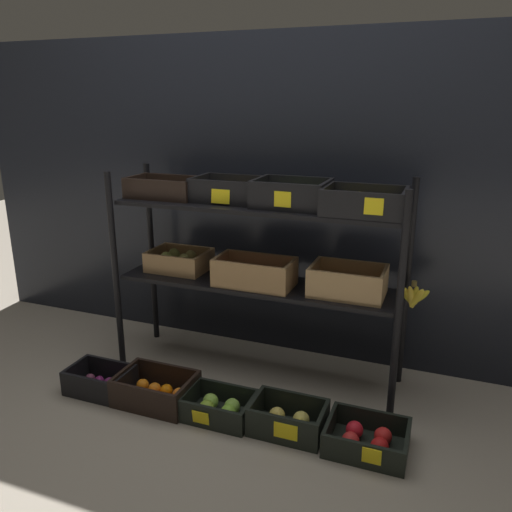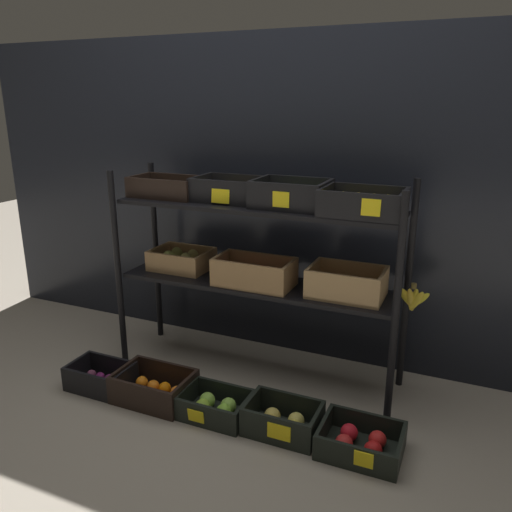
# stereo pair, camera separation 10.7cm
# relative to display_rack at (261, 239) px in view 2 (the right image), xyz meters

# --- Properties ---
(ground_plane) EXTENTS (10.00, 10.00, 0.00)m
(ground_plane) POSITION_rel_display_rack_xyz_m (-0.03, -0.00, -0.72)
(ground_plane) COLOR gray
(storefront_wall) EXTENTS (3.80, 0.12, 1.68)m
(storefront_wall) POSITION_rel_display_rack_xyz_m (-0.03, 0.37, 0.12)
(storefront_wall) COLOR black
(storefront_wall) RESTS_ON ground_plane
(display_rack) EXTENTS (1.54, 0.37, 1.03)m
(display_rack) POSITION_rel_display_rack_xyz_m (0.00, 0.00, 0.00)
(display_rack) COLOR black
(display_rack) RESTS_ON ground_plane
(crate_ground_plum) EXTENTS (0.30, 0.20, 0.12)m
(crate_ground_plum) POSITION_rel_display_rack_xyz_m (-0.66, -0.45, -0.67)
(crate_ground_plum) COLOR black
(crate_ground_plum) RESTS_ON ground_plane
(crate_ground_tangerine) EXTENTS (0.35, 0.24, 0.14)m
(crate_ground_tangerine) POSITION_rel_display_rack_xyz_m (-0.36, -0.43, -0.67)
(crate_ground_tangerine) COLOR black
(crate_ground_tangerine) RESTS_ON ground_plane
(crate_ground_apple_green) EXTENTS (0.31, 0.22, 0.11)m
(crate_ground_apple_green) POSITION_rel_display_rack_xyz_m (-0.04, -0.43, -0.67)
(crate_ground_apple_green) COLOR black
(crate_ground_apple_green) RESTS_ON ground_plane
(crate_ground_apple_gold) EXTENTS (0.31, 0.21, 0.13)m
(crate_ground_apple_gold) POSITION_rel_display_rack_xyz_m (0.28, -0.42, -0.67)
(crate_ground_apple_gold) COLOR black
(crate_ground_apple_gold) RESTS_ON ground_plane
(crate_ground_apple_red) EXTENTS (0.33, 0.26, 0.11)m
(crate_ground_apple_red) POSITION_rel_display_rack_xyz_m (0.61, -0.42, -0.67)
(crate_ground_apple_red) COLOR black
(crate_ground_apple_red) RESTS_ON ground_plane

